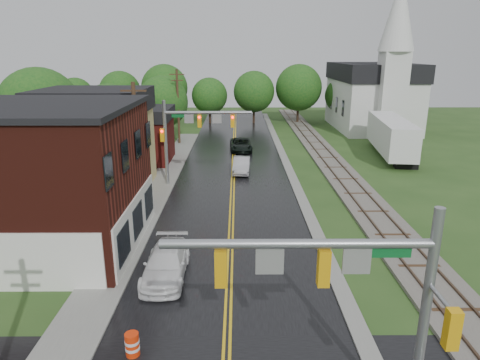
{
  "coord_description": "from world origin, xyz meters",
  "views": [
    {
      "loc": [
        0.44,
        -8.18,
        11.01
      ],
      "look_at": [
        0.57,
        16.74,
        3.5
      ],
      "focal_mm": 32.0,
      "sensor_mm": 36.0,
      "label": 1
    }
  ],
  "objects_px": {
    "brick_building": "(9,178)",
    "tree_left_e": "(164,103)",
    "church": "(375,89)",
    "pickup_white": "(166,264)",
    "sedan_silver": "(242,165)",
    "semi_trailer": "(391,135)",
    "utility_pole_b": "(137,143)",
    "utility_pole_c": "(178,106)",
    "suv_dark": "(241,145)",
    "tree_left_c": "(110,112)",
    "traffic_signal_near": "(350,285)",
    "traffic_signal_far": "(191,127)",
    "construction_barrel": "(132,345)"
  },
  "relations": [
    {
      "from": "suv_dark",
      "to": "pickup_white",
      "type": "relative_size",
      "value": 1.03
    },
    {
      "from": "sedan_silver",
      "to": "construction_barrel",
      "type": "relative_size",
      "value": 4.64
    },
    {
      "from": "utility_pole_b",
      "to": "pickup_white",
      "type": "height_order",
      "value": "utility_pole_b"
    },
    {
      "from": "utility_pole_b",
      "to": "tree_left_c",
      "type": "xyz_separation_m",
      "value": [
        -7.05,
        17.9,
        -0.21
      ]
    },
    {
      "from": "pickup_white",
      "to": "tree_left_e",
      "type": "bearing_deg",
      "value": 99.22
    },
    {
      "from": "church",
      "to": "suv_dark",
      "type": "distance_m",
      "value": 24.17
    },
    {
      "from": "utility_pole_c",
      "to": "church",
      "type": "bearing_deg",
      "value": 19.97
    },
    {
      "from": "utility_pole_b",
      "to": "utility_pole_c",
      "type": "xyz_separation_m",
      "value": [
        0.0,
        22.0,
        0.0
      ]
    },
    {
      "from": "construction_barrel",
      "to": "utility_pole_c",
      "type": "bearing_deg",
      "value": 94.84
    },
    {
      "from": "construction_barrel",
      "to": "suv_dark",
      "type": "bearing_deg",
      "value": 82.86
    },
    {
      "from": "brick_building",
      "to": "construction_barrel",
      "type": "xyz_separation_m",
      "value": [
        8.95,
        -9.6,
        -3.68
      ]
    },
    {
      "from": "church",
      "to": "traffic_signal_far",
      "type": "relative_size",
      "value": 2.72
    },
    {
      "from": "tree_left_c",
      "to": "suv_dark",
      "type": "height_order",
      "value": "tree_left_c"
    },
    {
      "from": "utility_pole_b",
      "to": "tree_left_e",
      "type": "xyz_separation_m",
      "value": [
        -2.05,
        23.9,
        0.09
      ]
    },
    {
      "from": "utility_pole_b",
      "to": "brick_building",
      "type": "bearing_deg",
      "value": -129.07
    },
    {
      "from": "utility_pole_b",
      "to": "suv_dark",
      "type": "distance_m",
      "value": 19.93
    },
    {
      "from": "utility_pole_b",
      "to": "tree_left_c",
      "type": "bearing_deg",
      "value": 111.49
    },
    {
      "from": "tree_left_c",
      "to": "tree_left_e",
      "type": "distance_m",
      "value": 7.82
    },
    {
      "from": "traffic_signal_far",
      "to": "suv_dark",
      "type": "xyz_separation_m",
      "value": [
        4.27,
        12.98,
        -4.25
      ]
    },
    {
      "from": "utility_pole_b",
      "to": "church",
      "type": "bearing_deg",
      "value": 49.82
    },
    {
      "from": "church",
      "to": "pickup_white",
      "type": "distance_m",
      "value": 48.67
    },
    {
      "from": "church",
      "to": "utility_pole_c",
      "type": "distance_m",
      "value": 28.54
    },
    {
      "from": "brick_building",
      "to": "traffic_signal_far",
      "type": "height_order",
      "value": "brick_building"
    },
    {
      "from": "utility_pole_b",
      "to": "sedan_silver",
      "type": "bearing_deg",
      "value": 49.21
    },
    {
      "from": "utility_pole_c",
      "to": "suv_dark",
      "type": "height_order",
      "value": "utility_pole_c"
    },
    {
      "from": "brick_building",
      "to": "utility_pole_b",
      "type": "height_order",
      "value": "utility_pole_b"
    },
    {
      "from": "tree_left_e",
      "to": "semi_trailer",
      "type": "bearing_deg",
      "value": -18.6
    },
    {
      "from": "sedan_silver",
      "to": "semi_trailer",
      "type": "distance_m",
      "value": 17.48
    },
    {
      "from": "church",
      "to": "pickup_white",
      "type": "height_order",
      "value": "church"
    },
    {
      "from": "brick_building",
      "to": "tree_left_e",
      "type": "bearing_deg",
      "value": 83.29
    },
    {
      "from": "tree_left_c",
      "to": "sedan_silver",
      "type": "distance_m",
      "value": 17.65
    },
    {
      "from": "brick_building",
      "to": "tree_left_c",
      "type": "relative_size",
      "value": 1.87
    },
    {
      "from": "traffic_signal_near",
      "to": "tree_left_e",
      "type": "relative_size",
      "value": 0.9
    },
    {
      "from": "tree_left_c",
      "to": "semi_trailer",
      "type": "height_order",
      "value": "tree_left_c"
    },
    {
      "from": "construction_barrel",
      "to": "semi_trailer",
      "type": "bearing_deg",
      "value": 57.19
    },
    {
      "from": "church",
      "to": "utility_pole_b",
      "type": "relative_size",
      "value": 2.22
    },
    {
      "from": "church",
      "to": "tree_left_e",
      "type": "distance_m",
      "value": 29.91
    },
    {
      "from": "brick_building",
      "to": "suv_dark",
      "type": "distance_m",
      "value": 28.5
    },
    {
      "from": "tree_left_e",
      "to": "semi_trailer",
      "type": "xyz_separation_m",
      "value": [
        25.82,
        -8.69,
        -2.4
      ]
    },
    {
      "from": "traffic_signal_near",
      "to": "traffic_signal_far",
      "type": "xyz_separation_m",
      "value": [
        -6.94,
        25.0,
        0.01
      ]
    },
    {
      "from": "church",
      "to": "pickup_white",
      "type": "relative_size",
      "value": 3.97
    },
    {
      "from": "traffic_signal_near",
      "to": "utility_pole_b",
      "type": "xyz_separation_m",
      "value": [
        -10.27,
        20.0,
        -0.25
      ]
    },
    {
      "from": "church",
      "to": "brick_building",
      "type": "bearing_deg",
      "value": -129.98
    },
    {
      "from": "traffic_signal_far",
      "to": "utility_pole_c",
      "type": "bearing_deg",
      "value": 101.09
    },
    {
      "from": "tree_left_e",
      "to": "pickup_white",
      "type": "distance_m",
      "value": 35.33
    },
    {
      "from": "utility_pole_b",
      "to": "tree_left_c",
      "type": "distance_m",
      "value": 19.24
    },
    {
      "from": "suv_dark",
      "to": "semi_trailer",
      "type": "relative_size",
      "value": 0.39
    },
    {
      "from": "church",
      "to": "semi_trailer",
      "type": "relative_size",
      "value": 1.49
    },
    {
      "from": "traffic_signal_near",
      "to": "pickup_white",
      "type": "relative_size",
      "value": 1.46
    },
    {
      "from": "pickup_white",
      "to": "semi_trailer",
      "type": "height_order",
      "value": "semi_trailer"
    }
  ]
}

